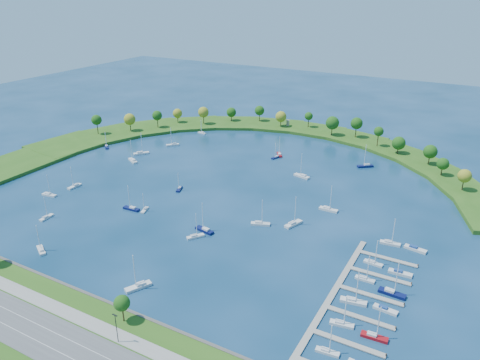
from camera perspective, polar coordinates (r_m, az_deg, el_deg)
The scene contains 39 objects.
ground at distance 244.60m, azimuth -1.59°, elevation -1.04°, with size 700.00×700.00×0.00m, color #082C47.
south_shoreline at distance 166.19m, azimuth -24.54°, elevation -16.04°, with size 420.00×43.10×11.60m.
breakwater at distance 305.60m, azimuth -4.46°, elevation 4.15°, with size 286.74×247.64×2.00m.
breakwater_trees at distance 319.56m, azimuth 4.99°, elevation 6.73°, with size 240.19×93.66×13.95m.
harbor_tower at distance 347.90m, azimuth 5.91°, elevation 7.02°, with size 2.60×2.60×4.16m.
dock_system at distance 167.11m, azimuth 13.66°, elevation -14.37°, with size 24.28×82.00×1.60m.
moored_boat_0 at distance 224.86m, azimuth 10.82°, elevation -3.50°, with size 8.98×2.61×13.16m.
moored_boat_1 at distance 335.27m, azimuth -4.70°, elevation 5.86°, with size 6.86×2.94×9.76m.
moored_boat_2 at distance 244.51m, azimuth -7.48°, elevation -1.03°, with size 4.05×6.97×9.89m.
moored_boat_3 at distance 255.06m, azimuth -22.43°, elevation -1.63°, with size 8.20×3.27×11.73m.
moored_boat_4 at distance 225.28m, azimuth -11.65°, elevation -3.55°, with size 3.71×6.64×9.41m.
moored_boat_5 at distance 312.05m, azimuth -8.28°, elevation 4.37°, with size 7.65×7.72×12.48m.
moored_boat_6 at distance 287.38m, azimuth 4.44°, elevation 2.87°, with size 3.94×6.86×9.73m.
moored_boat_7 at distance 260.67m, azimuth -19.69°, elevation -0.67°, with size 2.66×8.12×11.77m.
moored_boat_8 at distance 227.66m, azimuth -13.21°, elevation -3.38°, with size 8.61×2.79×12.50m.
moored_boat_9 at distance 203.75m, azimuth -4.39°, elevation -6.09°, with size 9.56×4.32×13.57m.
moored_boat_10 at distance 208.51m, azimuth 2.51°, elevation -5.32°, with size 8.86×5.40×12.62m.
moored_boat_11 at distance 282.25m, azimuth 15.17°, elevation 1.73°, with size 9.05×7.88×13.86m.
moored_boat_12 at distance 209.42m, azimuth 6.58°, elevation -5.32°, with size 5.68×9.83×13.95m.
moored_boat_13 at distance 317.16m, azimuth -16.10°, elevation 3.99°, with size 6.95×6.46×10.91m.
moored_boat_14 at distance 291.86m, azimuth 4.87°, elevation 3.19°, with size 6.45×8.23×12.19m.
moored_boat_15 at distance 288.16m, azimuth -13.05°, elevation 2.40°, with size 9.39×6.80×13.68m.
moored_boat_16 at distance 231.67m, azimuth -22.72°, elevation -4.20°, with size 2.61×7.39×10.65m.
moored_boat_17 at distance 205.56m, azimuth -23.28°, elevation -7.86°, with size 8.03×5.73×11.66m.
moored_boat_18 at distance 299.42m, azimuth -12.07°, elevation 3.28°, with size 8.27×9.20×14.25m.
moored_boat_19 at distance 172.65m, azimuth -12.39°, elevation -12.60°, with size 6.71×9.72×14.04m.
moored_boat_20 at distance 260.36m, azimuth 7.62°, elevation 0.53°, with size 9.73×4.78×13.78m.
moored_boat_21 at distance 199.49m, azimuth -5.51°, elevation -6.85°, with size 6.19×7.46×11.24m.
docked_boat_0 at distance 146.99m, azimuth 10.70°, elevation -19.95°, with size 7.23×2.62×10.40m.
docked_boat_2 at distance 156.98m, azimuth 12.40°, elevation -16.81°, with size 7.90×3.31×11.26m.
docked_boat_3 at distance 154.77m, azimuth 16.18°, elevation -17.94°, with size 8.32×2.75×12.06m.
docked_boat_4 at distance 166.78m, azimuth 13.76°, elevation -14.21°, with size 9.24×3.91×13.16m.
docked_boat_5 at distance 166.34m, azimuth 17.42°, elevation -14.94°, with size 8.23×3.03×1.64m.
docked_boat_6 at distance 178.63m, azimuth 15.12°, elevation -11.60°, with size 7.24×2.15×10.58m.
docked_boat_7 at distance 174.08m, azimuth 18.18°, elevation -13.00°, with size 9.53×3.21×13.79m.
docked_boat_8 at distance 188.50m, azimuth 16.07°, elevation -9.71°, with size 7.46×2.69×10.75m.
docked_boat_9 at distance 185.78m, azimuth 19.08°, elevation -10.74°, with size 8.71×2.62×1.77m.
docked_boat_10 at distance 203.54m, azimuth 17.98°, elevation -7.33°, with size 8.47×3.23×12.15m.
docked_boat_11 at distance 202.96m, azimuth 20.74°, elevation -7.92°, with size 9.16×3.82×1.81m.
Camera 1 is at (114.00, -191.67, 100.48)m, focal length 34.68 mm.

